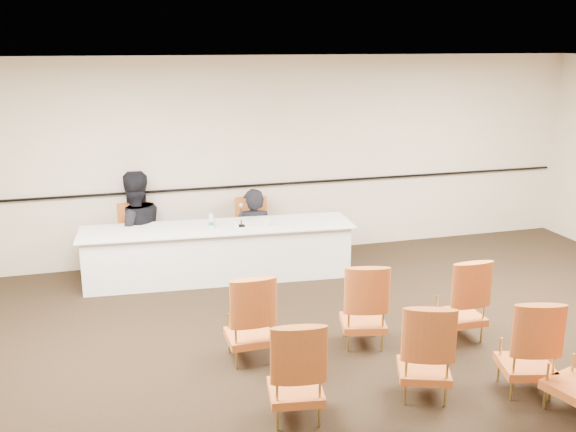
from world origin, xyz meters
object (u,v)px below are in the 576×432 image
object	(u,v)px
microphone	(241,216)
aud_chair_back_right	(528,344)
panelist_main	(254,242)
coffee_cup	(266,223)
panelist_main_chair	(253,231)
aud_chair_front_right	(460,298)
panelist_second_chair	(135,238)
drinking_glass	(236,224)
aud_chair_back_mid	(425,348)
aud_chair_back_left	(296,368)
water_bottle	(211,220)
aud_chair_front_mid	(363,303)
aud_chair_front_left	(249,316)
panel_table	(219,252)
panelist_second	(135,236)

from	to	relation	value
microphone	aud_chair_back_right	size ratio (longest dim) A/B	0.31
panelist_main	coffee_cup	distance (m)	0.87
panelist_main_chair	aud_chair_front_right	bearing A→B (deg)	-58.55
coffee_cup	aud_chair_back_right	size ratio (longest dim) A/B	0.13
panelist_main_chair	panelist_second_chair	distance (m)	1.70
drinking_glass	coffee_cup	size ratio (longest dim) A/B	0.82
aud_chair_back_mid	aud_chair_front_right	bearing A→B (deg)	67.01
microphone	aud_chair_back_mid	bearing A→B (deg)	-62.95
aud_chair_back_left	aud_chair_back_right	size ratio (longest dim) A/B	1.00
water_bottle	coffee_cup	size ratio (longest dim) A/B	1.73
aud_chair_front_right	aud_chair_back_mid	world-z (taller)	same
drinking_glass	panelist_main	bearing A→B (deg)	59.38
aud_chair_front_mid	aud_chair_back_left	distance (m)	1.59
aud_chair_front_left	drinking_glass	bearing A→B (deg)	80.89
panel_table	aud_chair_front_left	xyz separation A→B (m)	(-0.12, -2.44, 0.10)
panelist_main_chair	aud_chair_back_mid	distance (m)	4.14
water_bottle	panelist_main	bearing A→B (deg)	37.02
microphone	panelist_second	bearing A→B (deg)	164.25
panelist_second_chair	drinking_glass	distance (m)	1.56
panelist_main	coffee_cup	world-z (taller)	panelist_main
panelist_main_chair	aud_chair_front_mid	xyz separation A→B (m)	(0.52, -2.96, 0.00)
panelist_main	aud_chair_front_right	distance (m)	3.50
panelist_main	microphone	size ratio (longest dim) A/B	5.58
panelist_main_chair	panel_table	bearing A→B (deg)	-136.09
panelist_second	aud_chair_front_mid	distance (m)	3.80
panelist_main_chair	microphone	bearing A→B (deg)	-112.88
panelist_main	water_bottle	bearing A→B (deg)	47.00
aud_chair_front_mid	panelist_second_chair	bearing A→B (deg)	139.46
panelist_second	microphone	world-z (taller)	panelist_second
water_bottle	aud_chair_back_left	bearing A→B (deg)	-88.04
aud_chair_front_right	panelist_main_chair	bearing A→B (deg)	117.14
microphone	aud_chair_front_right	world-z (taller)	microphone
panel_table	microphone	distance (m)	0.61
panelist_main	panelist_second	world-z (taller)	panelist_second
panelist_main	aud_chair_back_left	size ratio (longest dim) A/B	1.73
microphone	water_bottle	bearing A→B (deg)	-177.07
panelist_main_chair	panelist_second_chair	world-z (taller)	same
panelist_second	water_bottle	distance (m)	1.24
panel_table	coffee_cup	world-z (taller)	coffee_cup
aud_chair_back_left	panelist_second_chair	bearing A→B (deg)	113.64
panel_table	panelist_second	distance (m)	1.26
aud_chair_front_left	aud_chair_back_right	xyz separation A→B (m)	(2.35, -1.33, 0.00)
panelist_main_chair	aud_chair_back_mid	world-z (taller)	same
panelist_second	microphone	distance (m)	1.61
panelist_second_chair	aud_chair_back_right	world-z (taller)	same
panelist_second	aud_chair_front_right	xyz separation A→B (m)	(3.30, -3.24, -0.04)
panelist_main_chair	aud_chair_front_mid	size ratio (longest dim) A/B	1.00
drinking_glass	aud_chair_front_right	xyz separation A→B (m)	(1.98, -2.46, -0.32)
aud_chair_front_left	aud_chair_back_left	size ratio (longest dim) A/B	1.00
coffee_cup	aud_chair_back_left	size ratio (longest dim) A/B	0.13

